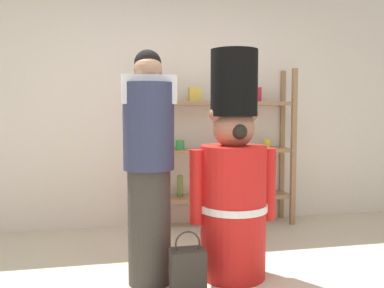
# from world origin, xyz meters

# --- Properties ---
(back_wall) EXTENTS (6.40, 0.12, 2.60)m
(back_wall) POSITION_xyz_m (0.00, 2.20, 1.30)
(back_wall) COLOR silver
(back_wall) RESTS_ON ground_plane
(merchandise_shelf) EXTENTS (1.51, 0.35, 1.69)m
(merchandise_shelf) POSITION_xyz_m (0.68, 1.98, 0.84)
(merchandise_shelf) COLOR #93704C
(merchandise_shelf) RESTS_ON ground_plane
(teddy_bear_guard) EXTENTS (0.66, 0.51, 1.68)m
(teddy_bear_guard) POSITION_xyz_m (0.34, 0.60, 0.71)
(teddy_bear_guard) COLOR red
(teddy_bear_guard) RESTS_ON ground_plane
(person_shopper) EXTENTS (0.38, 0.36, 1.66)m
(person_shopper) POSITION_xyz_m (-0.28, 0.61, 0.85)
(person_shopper) COLOR #38332D
(person_shopper) RESTS_ON ground_plane
(shopping_bag) EXTENTS (0.23, 0.16, 0.44)m
(shopping_bag) POSITION_xyz_m (-0.05, 0.35, 0.16)
(shopping_bag) COLOR #332D28
(shopping_bag) RESTS_ON ground_plane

